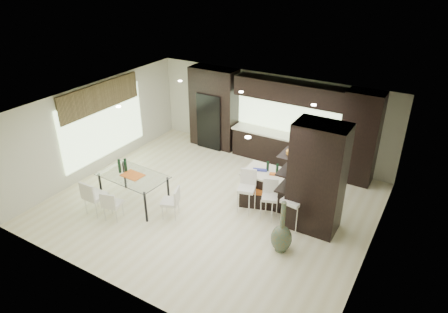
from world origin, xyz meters
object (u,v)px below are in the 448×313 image
Objects in this scene: kitchen_island at (281,190)px; stool_mid at (269,204)px; floor_vase at (282,227)px; chair_far at (96,198)px; bench at (267,196)px; dining_table at (134,190)px; chair_end at (170,204)px; stool_right at (293,209)px; stool_left at (246,196)px; chair_near at (113,206)px.

stool_mid is at bearing -89.98° from kitchen_island.
floor_vase is 1.44× the size of chair_far.
bench is 3.49m from dining_table.
chair_far is at bearing 94.38° from chair_end.
stool_right reaches higher than chair_far.
dining_table is (-2.70, -1.17, -0.04)m from stool_left.
stool_mid is (0.00, -0.73, -0.00)m from kitchen_island.
floor_vase reaches higher than bench.
stool_right is at bearing 97.29° from floor_vase.
stool_left is 1.23× the size of chair_near.
bench is 1.08× the size of floor_vase.
dining_table reaches higher than stool_mid.
chair_near is at bearing -159.19° from stool_left.
chair_far reaches higher than chair_end.
chair_far reaches higher than dining_table.
chair_far is (-4.63, -1.05, -0.20)m from floor_vase.
dining_table is at bearing 179.58° from stool_mid.
bench is 1.56× the size of chair_far.
bench is (0.33, 0.53, -0.20)m from stool_left.
chair_end is (1.18, 0.00, -0.05)m from dining_table.
chair_end is (-2.90, -0.23, -0.26)m from floor_vase.
floor_vase is (0.12, -0.92, 0.11)m from stool_right.
stool_right is at bearing -49.48° from bench.
chair_far is (-0.56, -0.04, 0.07)m from chair_near.
stool_left reaches higher than chair_near.
chair_far reaches higher than stool_mid.
floor_vase is 4.09m from dining_table.
bench is 3.93m from chair_near.
stool_right is 1.37× the size of chair_end.
stool_mid is at bearing 16.26° from chair_near.
stool_left is 1.21× the size of chair_end.
chair_near is (-3.04, -2.49, 0.11)m from bench.
stool_left is 0.52× the size of dining_table.
dining_table reaches higher than bench.
stool_left is at bearing 161.60° from stool_mid.
kitchen_island is 2.67× the size of chair_end.
floor_vase is 4.76m from chair_far.
dining_table is 0.99m from chair_far.
dining_table is (-3.96, -1.15, -0.10)m from stool_right.
stool_left reaches higher than stool_mid.
chair_end is at bearing 19.26° from chair_near.
dining_table is 0.79m from chair_near.
bench is at bearing -144.56° from kitchen_island.
chair_near is at bearing -169.42° from stool_mid.
dining_table is at bearing -168.86° from bench.
stool_left is 1.93m from chair_end.
bench is at bearing 43.08° from stool_left.
stool_mid is 2.46m from chair_end.
bench is at bearing 99.85° from stool_mid.
dining_table reaches higher than chair_near.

